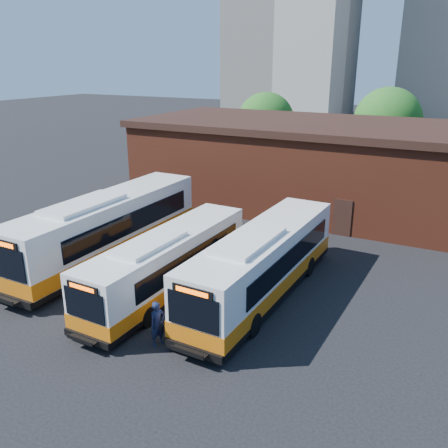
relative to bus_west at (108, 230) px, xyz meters
The scene contains 8 objects.
ground 8.96m from the bus_west, 28.23° to the right, with size 220.00×220.00×0.00m, color black.
bus_west is the anchor object (origin of this frame).
bus_midwest 5.68m from the bus_west, 19.56° to the right, with size 2.65×11.49×3.11m.
bus_mideast 9.51m from the bus_west, ahead, with size 2.97×12.67×3.43m.
transit_worker 9.58m from the bus_west, 38.07° to the right, with size 0.68×0.45×1.86m, color black.
depot_building 17.70m from the bus_west, 63.94° to the left, with size 28.60×12.60×6.40m.
tree_west 28.09m from the bus_west, 94.63° to the left, with size 6.00×6.00×7.65m.
tree_mid 31.57m from the bus_west, 71.91° to the left, with size 6.56×6.56×8.36m.
Camera 1 is at (9.65, -14.95, 10.72)m, focal length 38.00 mm.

